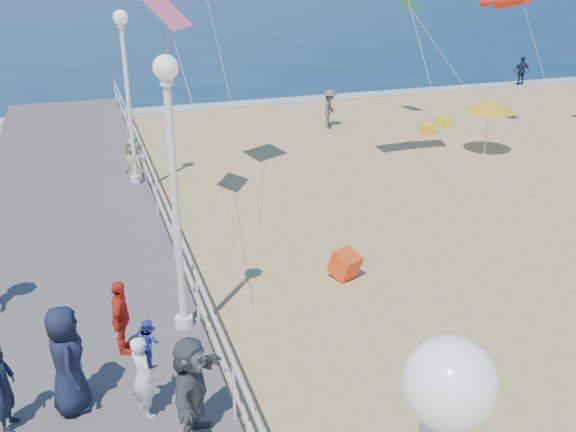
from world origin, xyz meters
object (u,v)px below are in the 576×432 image
object	(u,v)px
woman_holding_toddler	(143,376)
spectator_6	(70,354)
lamp_post_mid	(173,170)
beach_walker_a	(330,109)
beach_chair_left	(427,129)
toddler_held	(149,342)
beach_walker_c	(135,165)
spectator_3	(121,318)
spectator_5	(192,389)
box_kite	(345,267)
spectator_4	(67,360)
beach_umbrella	(490,106)
beach_chair_right	(443,122)
beach_walker_b	(522,71)
spectator_0	(3,387)
lamp_post_far	(127,80)

from	to	relation	value
woman_holding_toddler	spectator_6	size ratio (longest dim) A/B	0.82
lamp_post_mid	beach_walker_a	xyz separation A→B (m)	(8.99, 14.73, -2.81)
lamp_post_mid	beach_chair_left	bearing A→B (deg)	44.66
toddler_held	beach_walker_c	bearing A→B (deg)	-27.05
spectator_3	beach_chair_left	distance (m)	19.02
toddler_held	spectator_5	distance (m)	1.11
woman_holding_toddler	box_kite	size ratio (longest dim) A/B	2.42
lamp_post_mid	spectator_4	world-z (taller)	lamp_post_mid
box_kite	beach_umbrella	distance (m)	11.92
lamp_post_mid	woman_holding_toddler	distance (m)	3.66
beach_chair_left	beach_chair_right	size ratio (longest dim) A/B	1.00
spectator_3	beach_walker_a	world-z (taller)	spectator_3
beach_umbrella	beach_walker_b	bearing A→B (deg)	48.12
spectator_0	spectator_5	bearing A→B (deg)	-102.82
spectator_3	spectator_4	bearing A→B (deg)	160.83
beach_umbrella	spectator_5	bearing A→B (deg)	-137.80
beach_walker_c	beach_chair_left	distance (m)	13.04
beach_umbrella	beach_chair_left	distance (m)	3.83
woman_holding_toddler	spectator_6	distance (m)	1.32
woman_holding_toddler	toddler_held	world-z (taller)	toddler_held
lamp_post_mid	box_kite	xyz separation A→B (m)	(4.13, 1.51, -3.36)
lamp_post_mid	toddler_held	world-z (taller)	lamp_post_mid
lamp_post_mid	beach_walker_c	distance (m)	9.58
beach_walker_b	spectator_5	bearing A→B (deg)	50.79
box_kite	spectator_0	bearing A→B (deg)	-179.12
spectator_5	box_kite	bearing A→B (deg)	-16.00
spectator_5	box_kite	xyz separation A→B (m)	(4.51, 4.71, -0.98)
woman_holding_toddler	spectator_0	world-z (taller)	spectator_0
beach_walker_b	box_kite	distance (m)	26.48
woman_holding_toddler	spectator_3	distance (m)	1.90
spectator_3	beach_umbrella	size ratio (longest dim) A/B	0.68
lamp_post_far	beach_umbrella	xyz separation A→B (m)	(13.18, 0.09, -1.75)
beach_walker_c	beach_chair_right	size ratio (longest dim) A/B	3.26
woman_holding_toddler	spectator_5	size ratio (longest dim) A/B	0.82
toddler_held	woman_holding_toddler	bearing A→B (deg)	112.45
woman_holding_toddler	beach_umbrella	world-z (taller)	beach_umbrella
box_kite	beach_umbrella	size ratio (longest dim) A/B	0.28
spectator_0	spectator_3	world-z (taller)	spectator_0
toddler_held	spectator_6	bearing A→B (deg)	41.23
beach_chair_left	lamp_post_far	bearing A→B (deg)	-164.62
spectator_4	box_kite	bearing A→B (deg)	-64.86
beach_walker_b	beach_umbrella	distance (m)	14.77
lamp_post_far	woman_holding_toddler	bearing A→B (deg)	-95.16
spectator_0	spectator_4	bearing A→B (deg)	-70.75
spectator_0	spectator_5	size ratio (longest dim) A/B	0.87
lamp_post_mid	beach_walker_a	world-z (taller)	lamp_post_mid
lamp_post_mid	woman_holding_toddler	bearing A→B (deg)	-112.98
woman_holding_toddler	beach_walker_c	xyz separation A→B (m)	(1.05, 11.61, -0.23)
toddler_held	beach_chair_right	distance (m)	21.57
lamp_post_mid	box_kite	distance (m)	5.54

